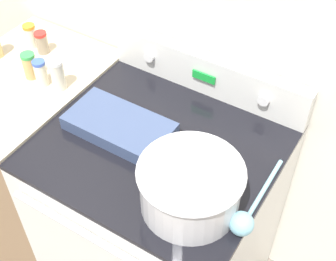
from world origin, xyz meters
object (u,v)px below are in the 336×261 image
at_px(casserole_dish, 119,125).
at_px(spice_jar_white_cap, 58,75).
at_px(spice_jar_green_cap, 30,65).
at_px(ladle, 245,219).
at_px(mixing_bowl, 190,185).
at_px(spice_jar_blue_cap, 41,73).
at_px(spice_jar_orange_cap, 31,35).
at_px(spice_jar_red_cap, 42,42).

distance_m(casserole_dish, spice_jar_white_cap, 0.32).
height_order(casserole_dish, spice_jar_green_cap, spice_jar_green_cap).
height_order(ladle, spice_jar_white_cap, spice_jar_white_cap).
bearing_deg(spice_jar_white_cap, ladle, -12.08).
bearing_deg(mixing_bowl, spice_jar_blue_cap, 166.44).
xyz_separation_m(casserole_dish, spice_jar_green_cap, (-0.45, 0.05, 0.04)).
height_order(mixing_bowl, spice_jar_white_cap, mixing_bowl).
distance_m(ladle, spice_jar_blue_cap, 0.91).
height_order(spice_jar_white_cap, spice_jar_orange_cap, spice_jar_white_cap).
bearing_deg(spice_jar_blue_cap, spice_jar_green_cap, 169.58).
height_order(mixing_bowl, spice_jar_blue_cap, mixing_bowl).
height_order(spice_jar_green_cap, spice_jar_orange_cap, spice_jar_green_cap).
relative_size(casserole_dish, spice_jar_red_cap, 3.90).
distance_m(spice_jar_white_cap, spice_jar_blue_cap, 0.07).
distance_m(spice_jar_blue_cap, spice_jar_orange_cap, 0.26).
relative_size(spice_jar_white_cap, spice_jar_red_cap, 1.34).
distance_m(mixing_bowl, spice_jar_orange_cap, 1.00).
distance_m(casserole_dish, spice_jar_green_cap, 0.45).
distance_m(ladle, spice_jar_green_cap, 0.98).
distance_m(casserole_dish, spice_jar_blue_cap, 0.38).
xyz_separation_m(mixing_bowl, spice_jar_blue_cap, (-0.73, 0.18, -0.02)).
relative_size(mixing_bowl, casserole_dish, 0.85).
bearing_deg(spice_jar_white_cap, spice_jar_orange_cap, 151.84).
relative_size(spice_jar_red_cap, spice_jar_orange_cap, 0.96).
xyz_separation_m(mixing_bowl, ladle, (0.17, 0.02, -0.06)).
bearing_deg(casserole_dish, spice_jar_green_cap, 173.22).
distance_m(spice_jar_white_cap, spice_jar_red_cap, 0.25).
distance_m(spice_jar_white_cap, spice_jar_orange_cap, 0.31).
distance_m(spice_jar_green_cap, spice_jar_orange_cap, 0.21).
bearing_deg(casserole_dish, ladle, -13.03).
bearing_deg(casserole_dish, mixing_bowl, -21.13).
xyz_separation_m(spice_jar_green_cap, spice_jar_red_cap, (-0.07, 0.14, -0.01)).
height_order(ladle, spice_jar_green_cap, spice_jar_green_cap).
bearing_deg(casserole_dish, spice_jar_orange_cap, 160.77).
xyz_separation_m(spice_jar_green_cap, spice_jar_orange_cap, (-0.14, 0.15, -0.00)).
relative_size(mixing_bowl, spice_jar_white_cap, 2.48).
bearing_deg(spice_jar_blue_cap, spice_jar_white_cap, 14.30).
distance_m(spice_jar_green_cap, spice_jar_red_cap, 0.16).
height_order(mixing_bowl, spice_jar_green_cap, mixing_bowl).
relative_size(ladle, spice_jar_green_cap, 3.20).
relative_size(ladle, spice_jar_blue_cap, 3.13).
xyz_separation_m(casserole_dish, spice_jar_orange_cap, (-0.59, 0.20, 0.03)).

